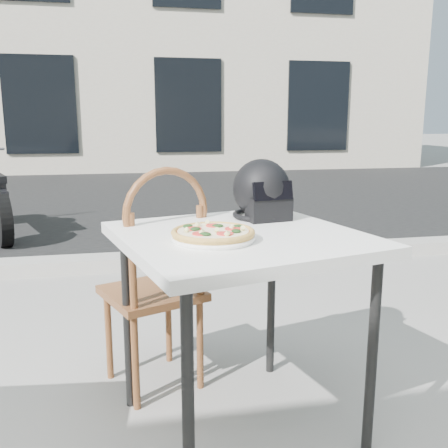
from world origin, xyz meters
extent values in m
cube|color=black|center=(0.00, 7.00, 0.00)|extent=(30.00, 8.00, 0.00)
cube|color=#A6A29B|center=(0.00, 3.00, 0.06)|extent=(30.00, 0.25, 0.12)
cube|color=beige|center=(0.00, 14.00, 3.50)|extent=(16.00, 6.00, 7.00)
cube|color=black|center=(-1.70, 10.98, 1.60)|extent=(1.60, 0.08, 2.20)
cube|color=black|center=(1.70, 10.98, 1.60)|extent=(1.60, 0.08, 2.20)
cube|color=black|center=(5.00, 10.98, 1.60)|extent=(1.60, 0.08, 2.20)
cube|color=silver|center=(0.59, 0.57, 0.82)|extent=(1.08, 1.08, 0.04)
cylinder|color=black|center=(0.32, 0.13, 0.40)|extent=(0.05, 0.05, 0.80)
cylinder|color=black|center=(1.03, 0.31, 0.40)|extent=(0.05, 0.05, 0.80)
cylinder|color=black|center=(0.14, 0.84, 0.40)|extent=(0.05, 0.05, 0.80)
cylinder|color=black|center=(0.85, 1.02, 0.40)|extent=(0.05, 0.05, 0.80)
cylinder|color=white|center=(0.46, 0.47, 0.85)|extent=(0.32, 0.32, 0.01)
torus|color=white|center=(0.46, 0.47, 0.85)|extent=(0.33, 0.33, 0.02)
cylinder|color=#C29647|center=(0.46, 0.47, 0.87)|extent=(0.33, 0.33, 0.01)
torus|color=#C29647|center=(0.46, 0.47, 0.88)|extent=(0.34, 0.34, 0.02)
cylinder|color=#AE1E13|center=(0.46, 0.47, 0.88)|extent=(0.29, 0.29, 0.00)
cylinder|color=beige|center=(0.46, 0.47, 0.88)|extent=(0.28, 0.28, 0.00)
cylinder|color=red|center=(0.54, 0.47, 0.88)|extent=(0.07, 0.07, 0.00)
cylinder|color=red|center=(0.48, 0.54, 0.88)|extent=(0.07, 0.07, 0.00)
cylinder|color=red|center=(0.40, 0.50, 0.88)|extent=(0.07, 0.07, 0.00)
cylinder|color=red|center=(0.41, 0.42, 0.88)|extent=(0.07, 0.07, 0.00)
cylinder|color=red|center=(0.50, 0.40, 0.88)|extent=(0.07, 0.07, 0.00)
ellipsoid|color=#173513|center=(0.49, 0.52, 0.89)|extent=(0.05, 0.04, 0.01)
ellipsoid|color=#173513|center=(0.40, 0.49, 0.89)|extent=(0.05, 0.05, 0.01)
ellipsoid|color=#173513|center=(0.54, 0.42, 0.89)|extent=(0.04, 0.04, 0.01)
ellipsoid|color=#173513|center=(0.43, 0.40, 0.89)|extent=(0.05, 0.05, 0.01)
ellipsoid|color=#173513|center=(0.56, 0.50, 0.89)|extent=(0.04, 0.04, 0.01)
ellipsoid|color=#173513|center=(0.38, 0.54, 0.89)|extent=(0.05, 0.05, 0.01)
cylinder|color=#DDDB87|center=(0.47, 0.44, 0.89)|extent=(0.02, 0.02, 0.02)
cylinder|color=#DDDB87|center=(0.42, 0.55, 0.89)|extent=(0.03, 0.03, 0.02)
cylinder|color=#DDDB87|center=(0.53, 0.47, 0.89)|extent=(0.03, 0.03, 0.02)
cylinder|color=#DDDB87|center=(0.46, 0.57, 0.89)|extent=(0.02, 0.02, 0.02)
cylinder|color=#DDDB87|center=(0.50, 0.37, 0.89)|extent=(0.03, 0.03, 0.02)
cylinder|color=#DDDB87|center=(0.37, 0.46, 0.89)|extent=(0.03, 0.03, 0.02)
cylinder|color=#DDDB87|center=(0.57, 0.45, 0.89)|extent=(0.02, 0.02, 0.02)
cylinder|color=#DDDB87|center=(0.42, 0.41, 0.89)|extent=(0.03, 0.03, 0.02)
ellipsoid|color=black|center=(0.75, 0.86, 0.97)|extent=(0.30, 0.31, 0.26)
cube|color=black|center=(0.76, 0.78, 0.89)|extent=(0.20, 0.12, 0.10)
torus|color=black|center=(0.75, 0.86, 0.86)|extent=(0.30, 0.30, 0.02)
cube|color=black|center=(0.77, 0.74, 0.98)|extent=(0.18, 0.07, 0.08)
cube|color=brown|center=(0.26, 1.01, 0.46)|extent=(0.54, 0.54, 0.04)
cylinder|color=brown|center=(0.35, 1.23, 0.23)|extent=(0.04, 0.04, 0.45)
cylinder|color=brown|center=(0.05, 1.11, 0.23)|extent=(0.04, 0.04, 0.45)
cylinder|color=brown|center=(0.48, 0.92, 0.23)|extent=(0.04, 0.04, 0.45)
cylinder|color=brown|center=(0.17, 0.80, 0.23)|extent=(0.04, 0.04, 0.45)
cylinder|color=brown|center=(0.48, 0.91, 0.68)|extent=(0.04, 0.04, 0.43)
cylinder|color=brown|center=(0.18, 0.79, 0.68)|extent=(0.04, 0.04, 0.43)
torus|color=brown|center=(0.33, 0.85, 0.88)|extent=(0.39, 0.18, 0.40)
cylinder|color=black|center=(-1.08, 4.02, 0.28)|extent=(0.31, 0.57, 0.57)
cylinder|color=gray|center=(-1.08, 4.02, 0.28)|extent=(0.19, 0.22, 0.19)
cube|color=black|center=(-1.09, 4.04, 0.55)|extent=(0.20, 0.24, 0.05)
camera|label=1|loc=(0.16, -1.26, 1.27)|focal=40.00mm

